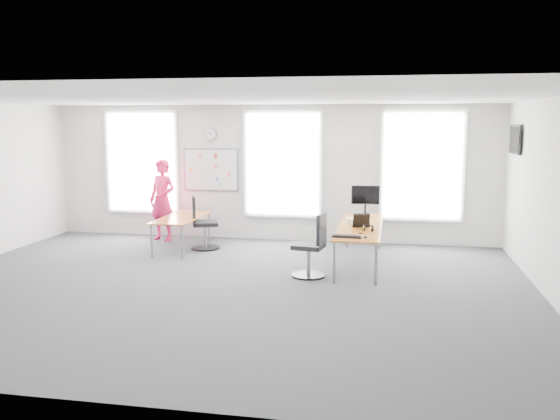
% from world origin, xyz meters
% --- Properties ---
extents(floor, '(10.00, 10.00, 0.00)m').
position_xyz_m(floor, '(0.00, 0.00, 0.00)').
color(floor, '#27272B').
rests_on(floor, ground).
extents(ceiling, '(10.00, 10.00, 0.00)m').
position_xyz_m(ceiling, '(0.00, 0.00, 3.00)').
color(ceiling, white).
rests_on(ceiling, ground).
extents(wall_back, '(10.00, 0.00, 10.00)m').
position_xyz_m(wall_back, '(0.00, 4.00, 1.50)').
color(wall_back, silver).
rests_on(wall_back, ground).
extents(wall_front, '(10.00, 0.00, 10.00)m').
position_xyz_m(wall_front, '(0.00, -4.00, 1.50)').
color(wall_front, silver).
rests_on(wall_front, ground).
extents(wall_right, '(0.00, 10.00, 10.00)m').
position_xyz_m(wall_right, '(5.00, 0.00, 1.50)').
color(wall_right, silver).
rests_on(wall_right, ground).
extents(window_left, '(1.60, 0.06, 2.20)m').
position_xyz_m(window_left, '(-3.00, 3.97, 1.70)').
color(window_left, silver).
rests_on(window_left, wall_back).
extents(window_mid, '(1.60, 0.06, 2.20)m').
position_xyz_m(window_mid, '(0.30, 3.97, 1.70)').
color(window_mid, silver).
rests_on(window_mid, wall_back).
extents(window_right, '(1.60, 0.06, 2.20)m').
position_xyz_m(window_right, '(3.30, 3.97, 1.70)').
color(window_right, silver).
rests_on(window_right, wall_back).
extents(desk_right, '(0.79, 2.97, 0.72)m').
position_xyz_m(desk_right, '(2.12, 2.01, 0.68)').
color(desk_right, '#B36E1B').
rests_on(desk_right, ground).
extents(desk_left, '(0.74, 1.86, 0.68)m').
position_xyz_m(desk_left, '(-1.59, 2.67, 0.62)').
color(desk_left, '#B36E1B').
rests_on(desk_left, ground).
extents(chair_right, '(0.59, 0.59, 1.10)m').
position_xyz_m(chair_right, '(1.38, 0.94, 0.48)').
color(chair_right, black).
rests_on(chair_right, ground).
extents(chair_left, '(0.65, 0.65, 1.11)m').
position_xyz_m(chair_left, '(-1.17, 2.73, 0.49)').
color(chair_left, black).
rests_on(chair_left, ground).
extents(person, '(0.76, 0.61, 1.81)m').
position_xyz_m(person, '(-2.32, 3.46, 0.90)').
color(person, '#D91A52').
rests_on(person, ground).
extents(whiteboard, '(1.20, 0.03, 0.90)m').
position_xyz_m(whiteboard, '(-1.35, 3.97, 1.55)').
color(whiteboard, white).
rests_on(whiteboard, wall_back).
extents(wall_clock, '(0.30, 0.04, 0.30)m').
position_xyz_m(wall_clock, '(-1.35, 3.97, 2.35)').
color(wall_clock, gray).
rests_on(wall_clock, wall_back).
extents(tv, '(0.06, 0.90, 0.55)m').
position_xyz_m(tv, '(4.95, 3.00, 2.30)').
color(tv, black).
rests_on(tv, wall_right).
extents(keyboard, '(0.51, 0.22, 0.02)m').
position_xyz_m(keyboard, '(1.96, 0.86, 0.74)').
color(keyboard, black).
rests_on(keyboard, desk_right).
extents(mouse, '(0.08, 0.11, 0.04)m').
position_xyz_m(mouse, '(2.28, 0.88, 0.74)').
color(mouse, black).
rests_on(mouse, desk_right).
extents(lens_cap, '(0.07, 0.07, 0.01)m').
position_xyz_m(lens_cap, '(2.17, 1.24, 0.73)').
color(lens_cap, black).
rests_on(lens_cap, desk_right).
extents(headphones, '(0.20, 0.10, 0.11)m').
position_xyz_m(headphones, '(2.28, 1.48, 0.78)').
color(headphones, black).
rests_on(headphones, desk_right).
extents(laptop_sleeve, '(0.31, 0.22, 0.25)m').
position_xyz_m(laptop_sleeve, '(2.15, 1.84, 0.85)').
color(laptop_sleeve, black).
rests_on(laptop_sleeve, desk_right).
extents(paper_stack, '(0.33, 0.27, 0.11)m').
position_xyz_m(paper_stack, '(2.00, 2.23, 0.78)').
color(paper_stack, '#F1E5C4').
rests_on(paper_stack, desk_right).
extents(monitor, '(0.57, 0.23, 0.63)m').
position_xyz_m(monitor, '(2.16, 3.12, 1.10)').
color(monitor, black).
rests_on(monitor, desk_right).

